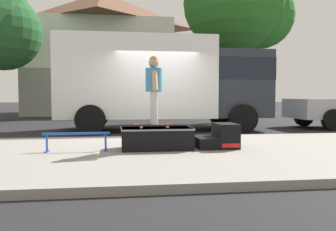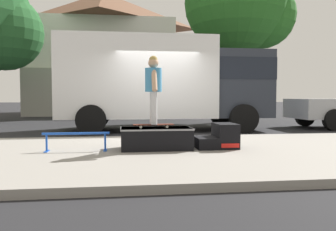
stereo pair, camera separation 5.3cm
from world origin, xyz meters
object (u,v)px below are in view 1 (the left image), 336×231
skate_box (157,138)px  skateboard (154,125)px  box_truck (165,80)px  kicker_ramp (219,138)px  grind_rail (77,137)px  skater_kid (154,84)px  street_tree_main (240,6)px

skate_box → skateboard: size_ratio=1.73×
box_truck → kicker_ramp: bearing=-84.9°
skate_box → grind_rail: 1.50m
skate_box → skater_kid: bearing=-167.5°
grind_rail → box_truck: (2.29, 5.04, 1.33)m
skate_box → skater_kid: 1.03m
skateboard → box_truck: (0.85, 4.99, 1.11)m
kicker_ramp → street_tree_main: bearing=68.2°
skate_box → skateboard: skateboard is taller
skate_box → street_tree_main: street_tree_main is taller
street_tree_main → grind_rail: bearing=-125.6°
skate_box → kicker_ramp: 1.25m
skater_kid → street_tree_main: street_tree_main is taller
box_truck → skater_kid: bearing=-99.7°
skate_box → grind_rail: size_ratio=1.11×
kicker_ramp → skater_kid: size_ratio=0.61×
skate_box → street_tree_main: 10.85m
grind_rail → kicker_ramp: bearing=1.3°
street_tree_main → skate_box: bearing=-118.6°
skate_box → kicker_ramp: (1.25, -0.00, -0.02)m
skateboard → box_truck: bearing=80.3°
skate_box → street_tree_main: (4.65, 8.51, 4.88)m
grind_rail → skater_kid: skater_kid is taller
grind_rail → box_truck: size_ratio=0.18×
skater_kid → kicker_ramp: bearing=0.5°
grind_rail → box_truck: box_truck is taller
kicker_ramp → skate_box: bearing=180.0°
box_truck → street_tree_main: street_tree_main is taller
box_truck → street_tree_main: 6.30m
skate_box → skater_kid: size_ratio=1.04×
skateboard → street_tree_main: size_ratio=0.10×
skate_box → skateboard: bearing=-167.5°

